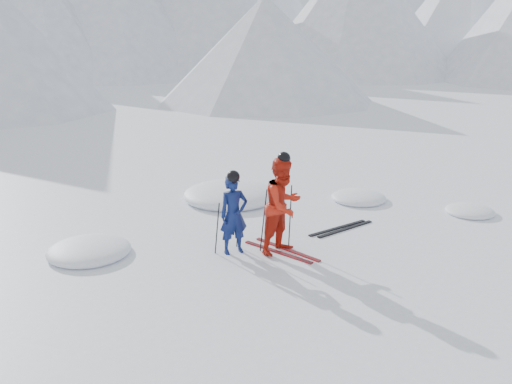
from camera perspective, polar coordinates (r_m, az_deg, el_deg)
ground at (r=12.43m, az=9.10°, el=-3.90°), size 160.00×160.00×0.00m
skier_blue at (r=10.77m, az=-2.35°, el=-2.42°), size 0.64×0.48×1.60m
skier_red at (r=10.76m, az=2.88°, el=-1.43°), size 1.09×0.93×1.96m
pole_blue_left at (r=10.83m, az=-4.11°, el=-3.83°), size 0.11×0.08×1.07m
pole_blue_right at (r=11.18m, az=-1.94°, el=-3.13°), size 0.11×0.07×1.07m
pole_red_left at (r=10.88m, az=0.79°, el=-3.02°), size 0.13×0.10×1.30m
pole_red_right at (r=11.15m, az=3.62°, el=-2.57°), size 0.13×0.09×1.30m
ski_worn_left at (r=11.02m, az=2.30°, el=-6.33°), size 0.51×1.67×0.03m
ski_worn_right at (r=11.16m, az=3.30°, el=-6.05°), size 0.40×1.69×0.03m
ski_loose_a at (r=12.45m, az=8.59°, el=-3.77°), size 1.70×0.14×0.03m
ski_loose_b at (r=12.42m, az=9.40°, el=-3.87°), size 1.70×0.20×0.03m
snow_lumps at (r=13.74m, az=-1.59°, el=-1.70°), size 9.97×6.20×0.55m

